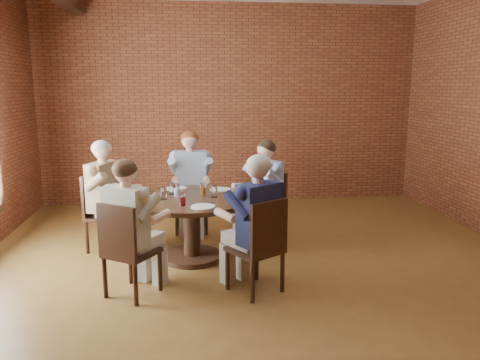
{
  "coord_description": "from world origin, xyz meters",
  "views": [
    {
      "loc": [
        -0.79,
        -4.65,
        2.01
      ],
      "look_at": [
        -0.13,
        1.0,
        0.87
      ],
      "focal_mm": 35.0,
      "sensor_mm": 36.0,
      "label": 1
    }
  ],
  "objects": [
    {
      "name": "chair_a",
      "position": [
        0.26,
        1.14,
        0.51
      ],
      "size": [
        0.58,
        0.58,
        0.94
      ],
      "rotation": [
        0.0,
        0.0,
        -1.11
      ],
      "color": "#331C11",
      "rests_on": "floor"
    },
    {
      "name": "diner_c",
      "position": [
        -1.76,
        1.09,
        0.69
      ],
      "size": [
        0.84,
        0.78,
        1.37
      ],
      "primitive_type": null,
      "rotation": [
        0.0,
        0.0,
        1.16
      ],
      "color": "brown",
      "rests_on": "floor"
    },
    {
      "name": "chair_d",
      "position": [
        -1.38,
        -0.32,
        0.51
      ],
      "size": [
        0.6,
        0.6,
        0.95
      ],
      "rotation": [
        0.0,
        0.0,
        2.56
      ],
      "color": "#331C11",
      "rests_on": "floor"
    },
    {
      "name": "chair_b",
      "position": [
        -0.73,
        1.85,
        0.53
      ],
      "size": [
        0.47,
        0.47,
        0.98
      ],
      "rotation": [
        0.0,
        0.0,
        -0.01
      ],
      "color": "#331C11",
      "rests_on": "floor"
    },
    {
      "name": "smartphone",
      "position": [
        -0.53,
        0.29,
        0.75
      ],
      "size": [
        0.09,
        0.15,
        0.01
      ],
      "primitive_type": "cube",
      "rotation": [
        0.0,
        0.0,
        0.14
      ],
      "color": "black",
      "rests_on": "dining_table"
    },
    {
      "name": "glass_e",
      "position": [
        -1.05,
        0.6,
        0.82
      ],
      "size": [
        0.07,
        0.07,
        0.14
      ],
      "primitive_type": "cylinder",
      "color": "white",
      "rests_on": "dining_table"
    },
    {
      "name": "floor",
      "position": [
        0.0,
        0.0,
        0.0
      ],
      "size": [
        7.0,
        7.0,
        0.0
      ],
      "primitive_type": "plane",
      "color": "brown",
      "rests_on": "ground"
    },
    {
      "name": "glass_c",
      "position": [
        -0.97,
        0.84,
        0.82
      ],
      "size": [
        0.07,
        0.07,
        0.14
      ],
      "primitive_type": "cylinder",
      "color": "white",
      "rests_on": "dining_table"
    },
    {
      "name": "plate_d",
      "position": [
        -0.62,
        0.19,
        0.76
      ],
      "size": [
        0.26,
        0.26,
        0.01
      ],
      "primitive_type": "cylinder",
      "color": "white",
      "rests_on": "dining_table"
    },
    {
      "name": "glass_d",
      "position": [
        -0.91,
        0.77,
        0.82
      ],
      "size": [
        0.07,
        0.07,
        0.14
      ],
      "primitive_type": "cylinder",
      "color": "white",
      "rests_on": "dining_table"
    },
    {
      "name": "chair_e",
      "position": [
        -0.09,
        -0.38,
        0.52
      ],
      "size": [
        0.62,
        0.62,
        0.96
      ],
      "rotation": [
        0.0,
        0.0,
        3.71
      ],
      "color": "#331C11",
      "rests_on": "floor"
    },
    {
      "name": "plate_c",
      "position": [
        -1.2,
        0.64,
        0.76
      ],
      "size": [
        0.26,
        0.26,
        0.01
      ],
      "primitive_type": "cylinder",
      "color": "white",
      "rests_on": "dining_table"
    },
    {
      "name": "diner_d",
      "position": [
        -1.33,
        -0.24,
        0.67
      ],
      "size": [
        0.81,
        0.85,
        1.35
      ],
      "primitive_type": null,
      "rotation": [
        0.0,
        0.0,
        2.56
      ],
      "color": "beige",
      "rests_on": "floor"
    },
    {
      "name": "diner_b",
      "position": [
        -0.73,
        1.75,
        0.71
      ],
      "size": [
        0.58,
        0.71,
        1.41
      ],
      "primitive_type": null,
      "rotation": [
        0.0,
        0.0,
        -0.01
      ],
      "color": "#8898AD",
      "rests_on": "floor"
    },
    {
      "name": "glass_a",
      "position": [
        -0.47,
        0.64,
        0.82
      ],
      "size": [
        0.07,
        0.07,
        0.14
      ],
      "primitive_type": "cylinder",
      "color": "white",
      "rests_on": "dining_table"
    },
    {
      "name": "diner_a",
      "position": [
        0.18,
        1.11,
        0.67
      ],
      "size": [
        0.83,
        0.77,
        1.35
      ],
      "primitive_type": null,
      "rotation": [
        0.0,
        0.0,
        -1.11
      ],
      "color": "#455DB3",
      "rests_on": "floor"
    },
    {
      "name": "chair_c",
      "position": [
        -1.84,
        1.13,
        0.52
      ],
      "size": [
        0.59,
        0.59,
        0.96
      ],
      "rotation": [
        0.0,
        0.0,
        1.16
      ],
      "color": "#331C11",
      "rests_on": "floor"
    },
    {
      "name": "plate_a",
      "position": [
        -0.38,
        1.01,
        0.76
      ],
      "size": [
        0.26,
        0.26,
        0.01
      ],
      "primitive_type": "cylinder",
      "color": "white",
      "rests_on": "dining_table"
    },
    {
      "name": "plate_b",
      "position": [
        -0.92,
        1.13,
        0.76
      ],
      "size": [
        0.26,
        0.26,
        0.01
      ],
      "primitive_type": "cylinder",
      "color": "white",
      "rests_on": "dining_table"
    },
    {
      "name": "dining_table",
      "position": [
        -0.74,
        0.65,
        0.53
      ],
      "size": [
        1.39,
        1.39,
        0.75
      ],
      "color": "#331C11",
      "rests_on": "floor"
    },
    {
      "name": "diner_e",
      "position": [
        -0.14,
        -0.3,
        0.69
      ],
      "size": [
        0.83,
        0.87,
        1.38
      ],
      "primitive_type": null,
      "rotation": [
        0.0,
        0.0,
        3.71
      ],
      "color": "#191F46",
      "rests_on": "floor"
    },
    {
      "name": "wall_back",
      "position": [
        0.0,
        3.5,
        1.7
      ],
      "size": [
        7.0,
        0.0,
        7.0
      ],
      "primitive_type": "plane",
      "rotation": [
        1.57,
        0.0,
        0.0
      ],
      "color": "brown",
      "rests_on": "ground"
    },
    {
      "name": "glass_f",
      "position": [
        -0.84,
        0.29,
        0.82
      ],
      "size": [
        0.07,
        0.07,
        0.14
      ],
      "primitive_type": "cylinder",
      "color": "white",
      "rests_on": "dining_table"
    },
    {
      "name": "glass_b",
      "position": [
        -0.6,
        0.78,
        0.82
      ],
      "size": [
        0.07,
        0.07,
        0.14
      ],
      "primitive_type": "cylinder",
      "color": "white",
      "rests_on": "dining_table"
    }
  ]
}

